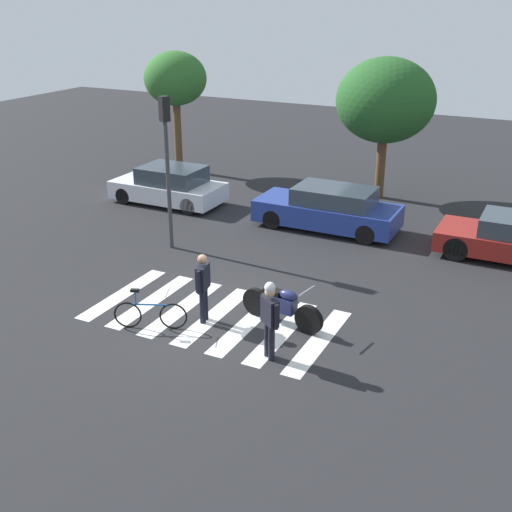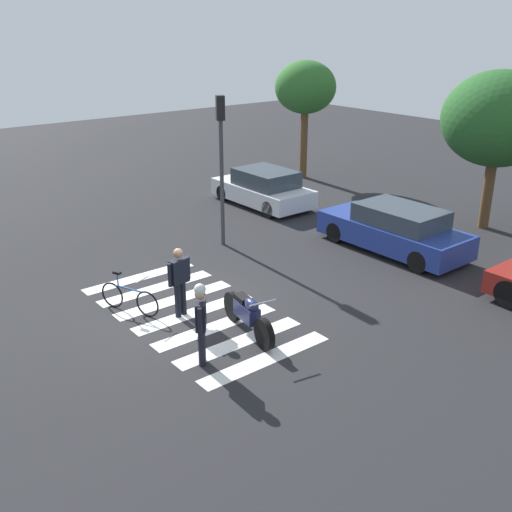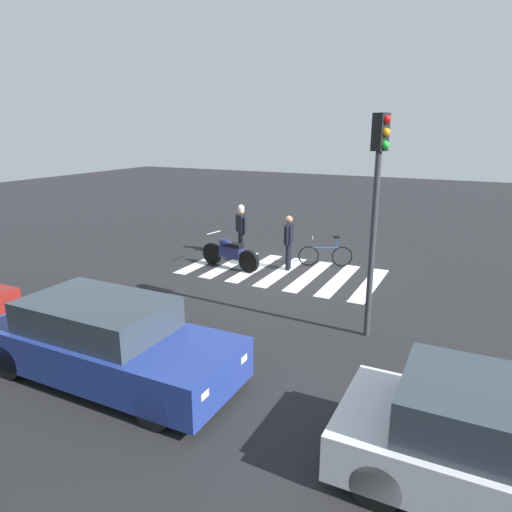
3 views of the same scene
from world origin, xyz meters
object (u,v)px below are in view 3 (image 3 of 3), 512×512
at_px(officer_on_foot, 241,226).
at_px(car_white_van, 510,449).
at_px(traffic_light_pole, 377,193).
at_px(police_motorcycle, 230,253).
at_px(leaning_bicycle, 326,255).
at_px(car_blue_hatchback, 107,341).
at_px(officer_by_motorcycle, 289,239).

bearing_deg(officer_on_foot, car_white_van, 134.42).
relative_size(car_white_van, traffic_light_pole, 0.91).
distance_m(police_motorcycle, leaning_bicycle, 3.03).
bearing_deg(car_blue_hatchback, leaning_bicycle, -98.84).
distance_m(leaning_bicycle, officer_on_foot, 3.08).
bearing_deg(traffic_light_pole, officer_by_motorcycle, -47.33).
distance_m(car_white_van, car_blue_hatchback, 6.18).
distance_m(officer_by_motorcycle, car_white_van, 9.35).
bearing_deg(leaning_bicycle, officer_by_motorcycle, 42.64).
distance_m(leaning_bicycle, traffic_light_pole, 5.72).
relative_size(leaning_bicycle, car_white_van, 0.39).
bearing_deg(leaning_bicycle, car_white_van, 121.09).
distance_m(car_white_van, traffic_light_pole, 5.05).
height_order(leaning_bicycle, officer_by_motorcycle, officer_by_motorcycle).
height_order(police_motorcycle, traffic_light_pole, traffic_light_pole).
xyz_separation_m(car_white_van, car_blue_hatchback, (6.18, 0.03, 0.02)).
bearing_deg(officer_by_motorcycle, car_white_van, 128.69).
relative_size(leaning_bicycle, car_blue_hatchback, 0.34).
height_order(officer_by_motorcycle, car_white_van, officer_by_motorcycle).
distance_m(officer_on_foot, officer_by_motorcycle, 2.23).
height_order(leaning_bicycle, officer_on_foot, officer_on_foot).
height_order(leaning_bicycle, traffic_light_pole, traffic_light_pole).
distance_m(car_blue_hatchback, traffic_light_pole, 5.72).
xyz_separation_m(leaning_bicycle, traffic_light_pole, (-2.40, 4.47, 2.65)).
distance_m(officer_by_motorcycle, traffic_light_pole, 5.32).
bearing_deg(officer_on_foot, leaning_bicycle, -178.79).
relative_size(officer_by_motorcycle, traffic_light_pole, 0.37).
distance_m(officer_on_foot, car_blue_hatchback, 8.31).
distance_m(officer_by_motorcycle, car_blue_hatchback, 7.34).
distance_m(police_motorcycle, traffic_light_pole, 6.33).
height_order(car_white_van, car_blue_hatchback, car_blue_hatchback).
bearing_deg(police_motorcycle, car_white_van, 138.72).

